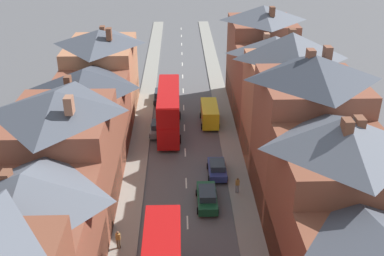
% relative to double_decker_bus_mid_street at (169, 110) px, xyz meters
% --- Properties ---
extents(pavement_left, '(2.20, 104.00, 0.14)m').
position_rel_double_decker_bus_mid_street_xyz_m(pavement_left, '(-3.29, 2.85, -2.75)').
color(pavement_left, gray).
rests_on(pavement_left, ground).
extents(pavement_right, '(2.20, 104.00, 0.14)m').
position_rel_double_decker_bus_mid_street_xyz_m(pavement_right, '(6.91, 2.85, -2.75)').
color(pavement_right, gray).
rests_on(pavement_right, ground).
extents(centre_line_dashes, '(0.14, 97.80, 0.01)m').
position_rel_double_decker_bus_mid_street_xyz_m(centre_line_dashes, '(1.81, 0.85, -2.81)').
color(centre_line_dashes, silver).
rests_on(centre_line_dashes, ground).
extents(terrace_row_left, '(8.00, 60.35, 12.51)m').
position_rel_double_decker_bus_mid_street_xyz_m(terrace_row_left, '(-8.37, -18.77, 2.46)').
color(terrace_row_left, '#A36042').
rests_on(terrace_row_left, ground).
extents(terrace_row_right, '(8.00, 61.73, 14.03)m').
position_rel_double_decker_bus_mid_street_xyz_m(terrace_row_right, '(11.99, -15.58, 3.08)').
color(terrace_row_right, '#BCB7A8').
rests_on(terrace_row_right, ground).
extents(double_decker_bus_mid_street, '(2.74, 10.80, 5.30)m').
position_rel_double_decker_bus_mid_street_xyz_m(double_decker_bus_mid_street, '(0.00, 0.00, 0.00)').
color(double_decker_bus_mid_street, '#B70F0F').
rests_on(double_decker_bus_mid_street, ground).
extents(car_near_blue, '(1.90, 4.56, 1.62)m').
position_rel_double_decker_bus_mid_street_xyz_m(car_near_blue, '(-1.29, 9.17, -2.00)').
color(car_near_blue, black).
rests_on(car_near_blue, ground).
extents(car_near_silver, '(1.90, 4.08, 1.57)m').
position_rel_double_decker_bus_mid_street_xyz_m(car_near_silver, '(-1.29, -0.57, -2.02)').
color(car_near_silver, gray).
rests_on(car_near_silver, ground).
extents(car_parked_left_a, '(1.90, 4.40, 1.65)m').
position_rel_double_decker_bus_mid_street_xyz_m(car_parked_left_a, '(3.61, -14.69, -1.98)').
color(car_parked_left_a, '#144728').
rests_on(car_parked_left_a, ground).
extents(car_parked_right_a, '(1.90, 3.81, 1.57)m').
position_rel_double_decker_bus_mid_street_xyz_m(car_parked_right_a, '(4.91, -9.83, -2.02)').
color(car_parked_right_a, navy).
rests_on(car_parked_right_a, ground).
extents(delivery_van, '(2.20, 5.20, 2.41)m').
position_rel_double_decker_bus_mid_street_xyz_m(delivery_van, '(4.91, 1.99, -1.48)').
color(delivery_van, yellow).
rests_on(delivery_van, ground).
extents(pedestrian_mid_right, '(0.36, 0.22, 1.61)m').
position_rel_double_decker_bus_mid_street_xyz_m(pedestrian_mid_right, '(-3.63, -20.28, -1.78)').
color(pedestrian_mid_right, brown).
rests_on(pedestrian_mid_right, pavement_left).
extents(pedestrian_far_left, '(0.36, 0.22, 1.61)m').
position_rel_double_decker_bus_mid_street_xyz_m(pedestrian_far_left, '(6.52, -13.06, -1.78)').
color(pedestrian_far_left, gray).
rests_on(pedestrian_far_left, pavement_right).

